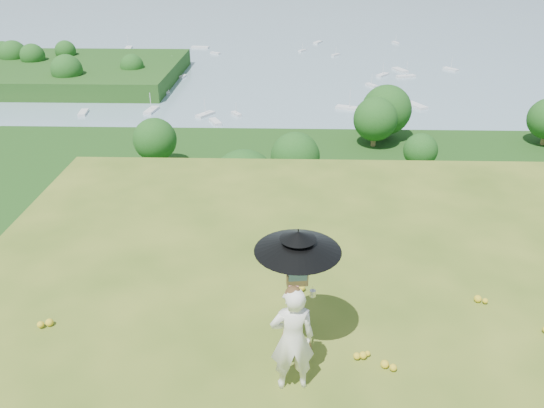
{
  "coord_description": "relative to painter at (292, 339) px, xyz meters",
  "views": [
    {
      "loc": [
        -1.09,
        -6.76,
        5.53
      ],
      "look_at": [
        -1.34,
        1.66,
        1.28
      ],
      "focal_mm": 35.0,
      "sensor_mm": 36.0,
      "label": 1
    }
  ],
  "objects": [
    {
      "name": "ground",
      "position": [
        0.98,
        1.34,
        -0.81
      ],
      "size": [
        14.0,
        14.0,
        0.0
      ],
      "primitive_type": "plane",
      "color": "#445E1B",
      "rests_on": "ground"
    },
    {
      "name": "sun_umbrella",
      "position": [
        0.06,
        0.64,
        0.88
      ],
      "size": [
        1.28,
        1.28,
        0.84
      ],
      "primitive_type": null,
      "rotation": [
        0.0,
        0.0,
        0.09
      ],
      "color": "black",
      "rests_on": "field_easel"
    },
    {
      "name": "slope_trees",
      "position": [
        0.98,
        36.34,
        -15.81
      ],
      "size": [
        110.0,
        50.0,
        6.0
      ],
      "primitive_type": null,
      "color": "#184314",
      "rests_on": "forest_slope"
    },
    {
      "name": "moored_boats",
      "position": [
        -11.52,
        162.34,
        -34.46
      ],
      "size": [
        140.0,
        140.0,
        0.7
      ],
      "primitive_type": null,
      "color": "silver",
      "rests_on": "bay_water"
    },
    {
      "name": "peninsula",
      "position": [
        -74.02,
        156.34,
        -29.81
      ],
      "size": [
        90.0,
        60.0,
        12.0
      ],
      "primitive_type": null,
      "color": "#143C10",
      "rests_on": "bay_water"
    },
    {
      "name": "harbor_town",
      "position": [
        0.98,
        76.34,
        -30.31
      ],
      "size": [
        110.0,
        22.0,
        5.0
      ],
      "primitive_type": null,
      "color": "silver",
      "rests_on": "shoreline_tier"
    },
    {
      "name": "forest_slope",
      "position": [
        0.98,
        36.34,
        -29.81
      ],
      "size": [
        140.0,
        56.0,
        22.0
      ],
      "primitive_type": "cube",
      "color": "#143C10",
      "rests_on": "bay_water"
    },
    {
      "name": "painter_cap",
      "position": [
        0.0,
        0.0,
        0.77
      ],
      "size": [
        0.21,
        0.26,
        0.1
      ],
      "primitive_type": null,
      "rotation": [
        0.0,
        0.0,
        -0.03
      ],
      "color": "#E17D7B",
      "rests_on": "painter"
    },
    {
      "name": "shoreline_tier",
      "position": [
        0.98,
        76.34,
        -36.81
      ],
      "size": [
        170.0,
        28.0,
        8.0
      ],
      "primitive_type": "cube",
      "color": "#6D6357",
      "rests_on": "bay_water"
    },
    {
      "name": "wildflowers",
      "position": [
        0.98,
        1.59,
        -0.75
      ],
      "size": [
        10.0,
        10.5,
        0.12
      ],
      "primitive_type": null,
      "color": "gold",
      "rests_on": "ground"
    },
    {
      "name": "bay_water",
      "position": [
        0.98,
        241.34,
        -34.81
      ],
      "size": [
        700.0,
        700.0,
        0.0
      ],
      "primitive_type": "plane",
      "color": "#7393A4",
      "rests_on": "ground"
    },
    {
      "name": "field_easel",
      "position": [
        0.06,
        0.61,
        -0.04
      ],
      "size": [
        0.66,
        0.66,
        1.55
      ],
      "primitive_type": null,
      "rotation": [
        0.0,
        0.0,
        0.14
      ],
      "color": "#A08343",
      "rests_on": "ground"
    },
    {
      "name": "painter",
      "position": [
        0.0,
        0.0,
        0.0
      ],
      "size": [
        0.64,
        0.47,
        1.63
      ],
      "primitive_type": "imported",
      "rotation": [
        0.0,
        0.0,
        3.28
      ],
      "color": "white",
      "rests_on": "ground"
    }
  ]
}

